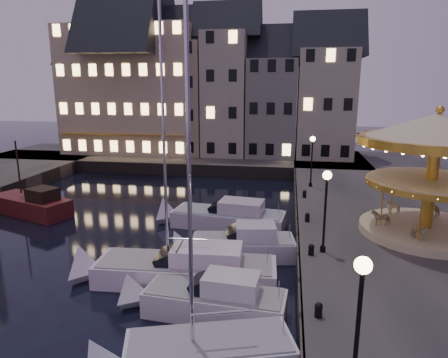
% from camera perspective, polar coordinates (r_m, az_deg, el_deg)
% --- Properties ---
extents(ground, '(160.00, 160.00, 0.00)m').
position_cam_1_polar(ground, '(21.29, -6.33, -13.27)').
color(ground, black).
rests_on(ground, ground).
extents(quay_east, '(16.00, 56.00, 1.30)m').
position_cam_1_polar(quay_east, '(27.28, 27.52, -7.20)').
color(quay_east, '#474442').
rests_on(quay_east, ground).
extents(quay_north, '(44.00, 12.00, 1.30)m').
position_cam_1_polar(quay_north, '(48.99, -6.61, 2.79)').
color(quay_north, '#474442').
rests_on(quay_north, ground).
extents(quaywall_e, '(0.15, 44.00, 1.30)m').
position_cam_1_polar(quaywall_e, '(25.87, 10.34, -6.93)').
color(quaywall_e, '#47423A').
rests_on(quaywall_e, ground).
extents(quaywall_n, '(48.00, 0.15, 1.30)m').
position_cam_1_polar(quaywall_n, '(42.79, -6.22, 1.27)').
color(quaywall_n, '#47423A').
rests_on(quaywall_n, ground).
extents(streetlamp_a, '(0.44, 0.44, 4.17)m').
position_cam_1_polar(streetlamp_a, '(10.95, 18.75, -17.45)').
color(streetlamp_a, black).
rests_on(streetlamp_a, quay_east).
extents(streetlamp_b, '(0.44, 0.44, 4.17)m').
position_cam_1_polar(streetlamp_b, '(20.15, 14.33, -2.90)').
color(streetlamp_b, black).
rests_on(streetlamp_b, quay_east).
extents(streetlamp_c, '(0.44, 0.44, 4.17)m').
position_cam_1_polar(streetlamp_c, '(33.31, 12.46, 3.50)').
color(streetlamp_c, black).
rests_on(streetlamp_c, quay_east).
extents(bollard_a, '(0.30, 0.30, 0.57)m').
position_cam_1_polar(bollard_a, '(15.52, 13.36, -17.66)').
color(bollard_a, black).
rests_on(bollard_a, quay_east).
extents(bollard_b, '(0.30, 0.30, 0.57)m').
position_cam_1_polar(bollard_b, '(20.43, 12.36, -9.76)').
color(bollard_b, black).
rests_on(bollard_b, quay_east).
extents(bollard_c, '(0.30, 0.30, 0.57)m').
position_cam_1_polar(bollard_c, '(25.11, 11.82, -5.32)').
color(bollard_c, black).
rests_on(bollard_c, quay_east).
extents(bollard_d, '(0.30, 0.30, 0.57)m').
position_cam_1_polar(bollard_d, '(30.37, 11.43, -2.05)').
color(bollard_d, black).
rests_on(bollard_d, quay_east).
extents(townhouse_na, '(5.50, 8.00, 12.80)m').
position_cam_1_polar(townhouse_na, '(54.34, -18.19, 10.82)').
color(townhouse_na, slate).
rests_on(townhouse_na, quay_north).
extents(townhouse_nb, '(6.16, 8.00, 13.80)m').
position_cam_1_polar(townhouse_nb, '(52.06, -12.78, 11.62)').
color(townhouse_nb, slate).
rests_on(townhouse_nb, quay_north).
extents(townhouse_nc, '(6.82, 8.00, 14.80)m').
position_cam_1_polar(townhouse_nc, '(50.11, -6.23, 12.38)').
color(townhouse_nc, gray).
rests_on(townhouse_nc, quay_north).
extents(townhouse_nd, '(5.50, 8.00, 15.80)m').
position_cam_1_polar(townhouse_nd, '(48.89, 0.44, 13.02)').
color(townhouse_nd, '#A7A28C').
rests_on(townhouse_nd, quay_north).
extents(townhouse_ne, '(6.16, 8.00, 12.80)m').
position_cam_1_polar(townhouse_ne, '(48.38, 6.95, 11.15)').
color(townhouse_ne, slate).
rests_on(townhouse_ne, quay_north).
extents(townhouse_nf, '(6.82, 8.00, 13.80)m').
position_cam_1_polar(townhouse_nf, '(48.48, 14.27, 11.44)').
color(townhouse_nf, '#A7A68B').
rests_on(townhouse_nf, quay_north).
extents(hotel_corner, '(17.60, 9.00, 16.80)m').
position_cam_1_polar(hotel_corner, '(52.03, -12.81, 13.27)').
color(hotel_corner, '#C5B591').
rests_on(hotel_corner, quay_north).
extents(motorboat_a, '(6.77, 3.93, 11.23)m').
position_cam_1_polar(motorboat_a, '(14.79, -4.49, -24.00)').
color(motorboat_a, white).
rests_on(motorboat_a, ground).
extents(motorboat_b, '(7.01, 2.49, 2.15)m').
position_cam_1_polar(motorboat_b, '(17.57, -2.72, -16.98)').
color(motorboat_b, silver).
rests_on(motorboat_b, ground).
extents(motorboat_c, '(9.87, 3.09, 13.10)m').
position_cam_1_polar(motorboat_c, '(20.17, -6.58, -12.70)').
color(motorboat_c, silver).
rests_on(motorboat_c, ground).
extents(motorboat_d, '(6.86, 3.09, 2.15)m').
position_cam_1_polar(motorboat_d, '(22.81, 1.70, -9.56)').
color(motorboat_d, silver).
rests_on(motorboat_d, ground).
extents(motorboat_e, '(8.70, 3.40, 2.15)m').
position_cam_1_polar(motorboat_e, '(27.45, -0.18, -5.52)').
color(motorboat_e, silver).
rests_on(motorboat_e, ground).
extents(red_fishing_boat, '(7.04, 4.42, 5.69)m').
position_cam_1_polar(red_fishing_boat, '(33.23, -25.70, -3.44)').
color(red_fishing_boat, '#5A1B1B').
rests_on(red_fishing_boat, ground).
extents(carousel, '(8.17, 8.17, 7.15)m').
position_cam_1_polar(carousel, '(24.30, 27.93, 3.50)').
color(carousel, beige).
rests_on(carousel, quay_east).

